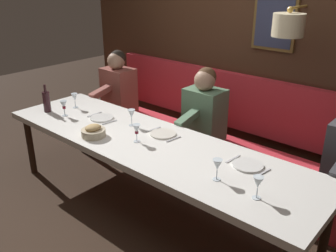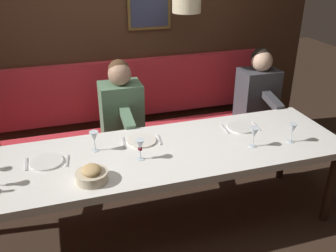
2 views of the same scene
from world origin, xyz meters
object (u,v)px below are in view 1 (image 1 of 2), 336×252
(wine_glass_4, at_px, (131,114))
(diner_near, at_px, (204,107))
(dining_table, at_px, (148,146))
(bread_bowl, at_px, (93,131))
(wine_bottle, at_px, (47,101))
(wine_glass_0, at_px, (217,165))
(diner_middle, at_px, (118,83))
(wine_glass_3, at_px, (258,183))
(wine_glass_1, at_px, (75,98))
(wine_glass_5, at_px, (137,130))
(wine_glass_2, at_px, (64,105))

(wine_glass_4, bearing_deg, diner_near, -25.44)
(dining_table, bearing_deg, bread_bowl, 120.24)
(wine_bottle, height_order, bread_bowl, wine_bottle)
(wine_glass_0, bearing_deg, diner_near, 39.76)
(wine_bottle, bearing_deg, diner_middle, 2.65)
(dining_table, distance_m, bread_bowl, 0.52)
(diner_near, height_order, wine_glass_3, diner_near)
(diner_middle, bearing_deg, diner_near, -90.00)
(diner_middle, relative_size, wine_glass_4, 4.82)
(diner_middle, distance_m, wine_glass_1, 0.80)
(diner_near, distance_m, wine_glass_3, 1.60)
(wine_glass_5, relative_size, wine_bottle, 0.55)
(diner_near, height_order, wine_glass_4, diner_near)
(wine_glass_2, xyz_separation_m, wine_bottle, (-0.05, 0.25, 0.00))
(wine_glass_1, xyz_separation_m, wine_glass_2, (-0.22, -0.13, -0.00))
(wine_glass_1, xyz_separation_m, bread_bowl, (-0.36, -0.77, -0.07))
(diner_near, relative_size, wine_glass_5, 4.82)
(wine_glass_2, height_order, wine_glass_4, same)
(diner_near, bearing_deg, wine_glass_5, 177.66)
(wine_glass_4, relative_size, wine_bottle, 0.55)
(diner_near, distance_m, wine_glass_2, 1.47)
(wine_glass_3, xyz_separation_m, wine_glass_4, (0.33, 1.54, 0.00))
(wine_glass_4, height_order, bread_bowl, wine_glass_4)
(wine_glass_5, bearing_deg, wine_bottle, 94.39)
(wine_glass_3, bearing_deg, wine_glass_1, 83.45)
(wine_glass_2, distance_m, bread_bowl, 0.67)
(diner_near, xyz_separation_m, wine_glass_4, (-0.73, 0.35, 0.04))
(wine_glass_0, relative_size, wine_glass_2, 1.00)
(wine_glass_3, relative_size, wine_glass_5, 1.00)
(wine_glass_4, xyz_separation_m, wine_bottle, (-0.33, 0.97, -0.00))
(diner_middle, xyz_separation_m, wine_glass_1, (-0.78, -0.17, 0.04))
(wine_glass_0, height_order, wine_glass_4, same)
(wine_glass_1, distance_m, wine_glass_4, 0.85)
(wine_glass_5, bearing_deg, diner_near, -2.34)
(diner_middle, bearing_deg, wine_bottle, -177.35)
(diner_middle, height_order, bread_bowl, diner_middle)
(dining_table, xyz_separation_m, wine_glass_2, (-0.13, 1.09, 0.17))
(dining_table, bearing_deg, wine_glass_4, 67.40)
(wine_glass_2, bearing_deg, bread_bowl, -101.53)
(wine_glass_1, bearing_deg, wine_glass_4, -86.23)
(wine_glass_0, distance_m, wine_glass_4, 1.25)
(bread_bowl, bearing_deg, diner_near, -20.15)
(diner_near, relative_size, wine_glass_3, 4.82)
(wine_glass_5, height_order, bread_bowl, wine_glass_5)
(dining_table, height_order, wine_bottle, wine_bottle)
(wine_glass_2, bearing_deg, diner_near, -46.65)
(wine_glass_0, distance_m, wine_glass_1, 2.07)
(wine_glass_2, distance_m, wine_glass_4, 0.77)
(wine_glass_1, relative_size, wine_glass_2, 1.00)
(wine_glass_1, height_order, wine_glass_3, same)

